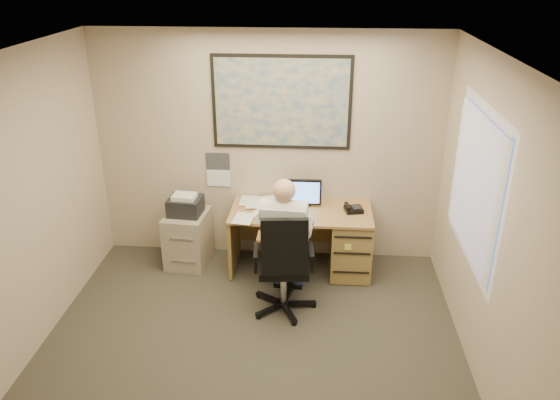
# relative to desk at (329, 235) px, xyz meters

# --- Properties ---
(room_shell) EXTENTS (4.00, 4.50, 2.70)m
(room_shell) POSITION_rel_desk_xyz_m (-0.74, -1.90, 0.91)
(room_shell) COLOR #353229
(room_shell) RESTS_ON ground
(desk) EXTENTS (1.60, 0.97, 1.07)m
(desk) POSITION_rel_desk_xyz_m (0.00, 0.00, 0.00)
(desk) COLOR #B0824B
(desk) RESTS_ON ground
(world_map) EXTENTS (1.56, 0.03, 1.06)m
(world_map) POSITION_rel_desk_xyz_m (-0.58, 0.33, 1.46)
(world_map) COLOR #1E4C93
(world_map) RESTS_ON room_shell
(wall_calendar) EXTENTS (0.28, 0.01, 0.42)m
(wall_calendar) POSITION_rel_desk_xyz_m (-1.33, 0.34, 0.64)
(wall_calendar) COLOR white
(wall_calendar) RESTS_ON room_shell
(window_blinds) EXTENTS (0.06, 1.40, 1.30)m
(window_blinds) POSITION_rel_desk_xyz_m (1.23, -1.10, 1.11)
(window_blinds) COLOR white
(window_blinds) RESTS_ON room_shell
(filing_cabinet) EXTENTS (0.51, 0.59, 0.90)m
(filing_cabinet) POSITION_rel_desk_xyz_m (-1.67, 0.02, -0.06)
(filing_cabinet) COLOR #A39583
(filing_cabinet) RESTS_ON ground
(office_chair) EXTENTS (0.75, 0.75, 1.16)m
(office_chair) POSITION_rel_desk_xyz_m (-0.48, -0.88, -0.10)
(office_chair) COLOR black
(office_chair) RESTS_ON ground
(person) EXTENTS (0.65, 0.89, 1.44)m
(person) POSITION_rel_desk_xyz_m (-0.47, -0.80, 0.28)
(person) COLOR silver
(person) RESTS_ON office_chair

